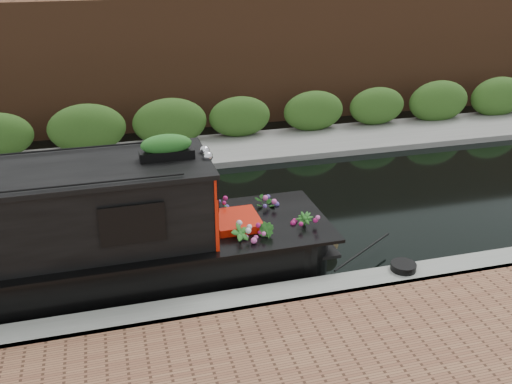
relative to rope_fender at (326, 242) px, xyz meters
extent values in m
plane|color=black|center=(-2.28, 1.80, -0.19)|extent=(80.00, 80.00, 0.00)
cube|color=gray|center=(-2.28, -1.50, -0.19)|extent=(40.00, 0.60, 0.50)
cube|color=gray|center=(-2.28, 6.00, -0.19)|extent=(40.00, 2.40, 0.34)
cube|color=#30571D|center=(-2.28, 6.90, -0.19)|extent=(40.00, 1.10, 2.80)
cube|color=brown|center=(-2.28, 9.00, -0.19)|extent=(40.00, 1.00, 8.00)
cube|color=red|center=(-2.30, 0.00, 1.25)|extent=(0.07, 1.77, 1.37)
cube|color=black|center=(-3.65, -0.90, 1.33)|extent=(0.91, 0.03, 0.56)
cube|color=red|center=(-1.77, 0.00, 0.52)|extent=(0.82, 0.92, 0.51)
sphere|color=silver|center=(-2.29, -0.14, 2.05)|extent=(0.18, 0.18, 0.18)
sphere|color=silver|center=(-2.29, 0.14, 2.05)|extent=(0.18, 0.18, 0.18)
cube|color=black|center=(-2.95, 0.00, 2.10)|extent=(0.91, 0.29, 0.16)
ellipsoid|color=orange|center=(-2.95, 0.00, 2.30)|extent=(1.00, 0.31, 0.24)
imported|color=#296B24|center=(-1.86, -0.65, 0.60)|extent=(0.43, 0.37, 0.68)
imported|color=#296B24|center=(-1.39, -0.62, 0.57)|extent=(0.41, 0.43, 0.61)
imported|color=#296B24|center=(-1.00, 0.61, 0.53)|extent=(0.63, 0.60, 0.54)
imported|color=#296B24|center=(-0.60, -0.34, 0.56)|extent=(0.46, 0.46, 0.58)
imported|color=#296B24|center=(-1.84, 0.65, 0.54)|extent=(0.24, 0.32, 0.56)
cylinder|color=olive|center=(0.00, 0.00, 0.00)|extent=(0.38, 0.34, 0.38)
cylinder|color=black|center=(0.90, -1.39, 0.12)|extent=(0.45, 0.45, 0.12)
camera|label=1|loc=(-3.88, -9.02, 5.39)|focal=40.00mm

